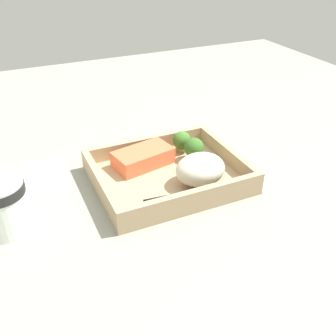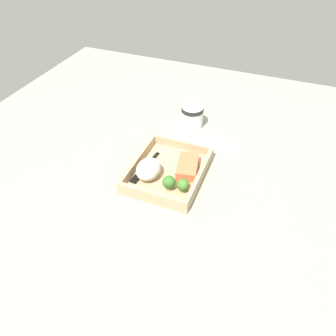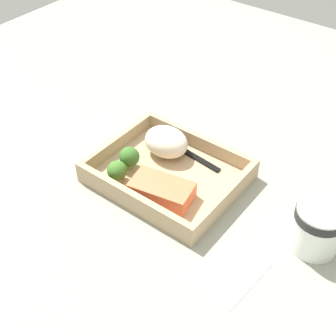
{
  "view_description": "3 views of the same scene",
  "coord_description": "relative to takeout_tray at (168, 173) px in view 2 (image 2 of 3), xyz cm",
  "views": [
    {
      "loc": [
        -24.84,
        -54.45,
        39.56
      ],
      "look_at": [
        0.0,
        0.0,
        2.7
      ],
      "focal_mm": 42.0,
      "sensor_mm": 36.0,
      "label": 1
    },
    {
      "loc": [
        69.27,
        27.27,
        67.92
      ],
      "look_at": [
        0.0,
        0.0,
        2.7
      ],
      "focal_mm": 35.0,
      "sensor_mm": 36.0,
      "label": 2
    },
    {
      "loc": [
        -39.09,
        50.91,
        59.28
      ],
      "look_at": [
        0.0,
        0.0,
        2.7
      ],
      "focal_mm": 50.0,
      "sensor_mm": 36.0,
      "label": 3
    }
  ],
  "objects": [
    {
      "name": "broccoli_floret_1",
      "position": [
        6.76,
        2.93,
        3.16
      ],
      "size": [
        3.81,
        3.81,
        4.58
      ],
      "color": "#87A55B",
      "rests_on": "takeout_tray"
    },
    {
      "name": "mashed_potatoes",
      "position": [
        3.99,
        -4.65,
        3.39
      ],
      "size": [
        8.85,
        7.06,
        5.57
      ],
      "primitive_type": "ellipsoid",
      "color": "silver",
      "rests_on": "takeout_tray"
    },
    {
      "name": "takeout_tray",
      "position": [
        0.0,
        0.0,
        0.0
      ],
      "size": [
        26.09,
        21.26,
        1.2
      ],
      "primitive_type": "cube",
      "color": "tan",
      "rests_on": "ground_plane"
    },
    {
      "name": "ground_plane",
      "position": [
        0.0,
        0.0,
        -1.6
      ],
      "size": [
        160.0,
        160.0,
        2.0
      ],
      "primitive_type": "cube",
      "color": "gray"
    },
    {
      "name": "receipt_slip",
      "position": [
        -20.46,
        10.36,
        -0.48
      ],
      "size": [
        9.02,
        12.74,
        0.24
      ],
      "primitive_type": "cube",
      "rotation": [
        0.0,
        0.0,
        -0.08
      ],
      "color": "white",
      "rests_on": "ground_plane"
    },
    {
      "name": "broccoli_floret_2",
      "position": [
        6.16,
        6.95,
        2.95
      ],
      "size": [
        3.64,
        3.64,
        4.27
      ],
      "color": "#84A867",
      "rests_on": "takeout_tray"
    },
    {
      "name": "fork",
      "position": [
        1.79,
        -7.18,
        0.82
      ],
      "size": [
        15.89,
        3.26,
        0.44
      ],
      "color": "black",
      "rests_on": "takeout_tray"
    },
    {
      "name": "tray_rim",
      "position": [
        0.0,
        0.0,
        2.07
      ],
      "size": [
        26.09,
        21.26,
        2.94
      ],
      "color": "tan",
      "rests_on": "takeout_tray"
    },
    {
      "name": "paper_cup",
      "position": [
        -28.08,
        -1.67,
        4.04
      ],
      "size": [
        7.98,
        7.98,
        8.32
      ],
      "color": "white",
      "rests_on": "ground_plane"
    },
    {
      "name": "salmon_fillet",
      "position": [
        -2.71,
        5.33,
        2.13
      ],
      "size": [
        11.74,
        7.96,
        3.06
      ],
      "primitive_type": "cube",
      "rotation": [
        0.0,
        0.0,
        0.2
      ],
      "color": "#F36E45",
      "rests_on": "takeout_tray"
    }
  ]
}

